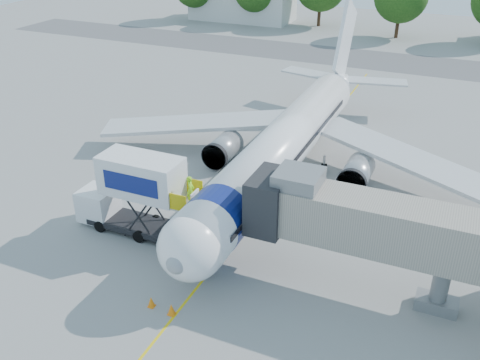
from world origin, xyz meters
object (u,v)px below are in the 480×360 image
at_px(aircraft, 286,143).
at_px(jet_bridge, 360,222).
at_px(ground_tug, 115,333).
at_px(catering_hiloader, 135,195).

bearing_deg(aircraft, jet_bridge, -54.30).
bearing_deg(ground_tug, jet_bridge, 66.03).
relative_size(aircraft, jet_bridge, 2.71).
distance_m(catering_hiloader, ground_tug, 10.39).
bearing_deg(catering_hiloader, aircraft, 60.62).
bearing_deg(ground_tug, catering_hiloader, 140.12).
height_order(jet_bridge, ground_tug, jet_bridge).
distance_m(aircraft, catering_hiloader, 12.77).
xyz_separation_m(aircraft, jet_bridge, (7.99, -11.12, 1.39)).
relative_size(aircraft, ground_tug, 9.06).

